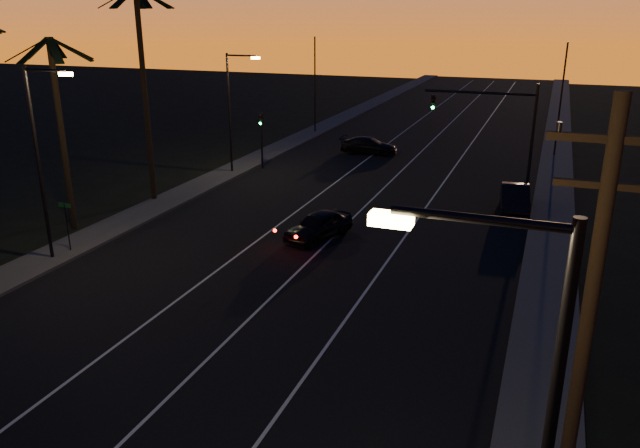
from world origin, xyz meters
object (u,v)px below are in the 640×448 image
at_px(utility_pole, 584,345).
at_px(cross_car, 369,145).
at_px(lead_car, 318,225).
at_px(right_car, 515,198).
at_px(signal_mast, 496,117).

relative_size(utility_pole, cross_car, 2.06).
xyz_separation_m(lead_car, right_car, (9.17, 8.61, 0.04)).
distance_m(utility_pole, right_car, 26.32).
bearing_deg(signal_mast, cross_car, 143.78).
distance_m(right_car, cross_car, 17.29).
bearing_deg(lead_car, signal_mast, 60.31).
relative_size(signal_mast, right_car, 1.52).
xyz_separation_m(utility_pole, signal_mast, (-4.46, 29.99, -0.53)).
relative_size(right_car, cross_car, 0.97).
height_order(utility_pole, signal_mast, utility_pole).
distance_m(signal_mast, cross_car, 13.77).
distance_m(utility_pole, lead_car, 21.33).
bearing_deg(lead_car, utility_pole, -55.59).
distance_m(utility_pole, cross_car, 40.92).
height_order(utility_pole, lead_car, utility_pole).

